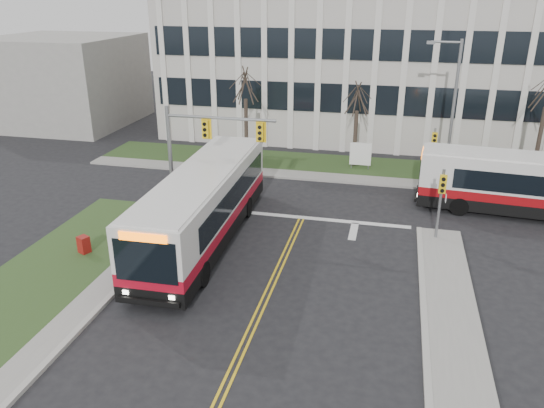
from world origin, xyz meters
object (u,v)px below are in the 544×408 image
at_px(directory_sign, 361,154).
at_px(bus_cross, 538,188).
at_px(streetlight, 451,105).
at_px(newspaper_box_red, 84,246).
at_px(newspaper_box_blue, 124,262).
at_px(bus_main, 204,207).

xyz_separation_m(directory_sign, bus_cross, (10.24, -6.00, 0.52)).
distance_m(streetlight, newspaper_box_red, 23.44).
bearing_deg(newspaper_box_blue, directory_sign, 56.03).
distance_m(streetlight, bus_main, 17.55).
height_order(directory_sign, newspaper_box_blue, directory_sign).
bearing_deg(bus_cross, streetlight, -130.04).
distance_m(directory_sign, bus_cross, 11.88).
xyz_separation_m(streetlight, bus_cross, (4.71, -4.70, -3.50)).
distance_m(directory_sign, newspaper_box_blue, 19.58).
distance_m(directory_sign, newspaper_box_red, 20.11).
relative_size(bus_main, bus_cross, 1.07).
relative_size(streetlight, directory_sign, 4.60).
relative_size(directory_sign, newspaper_box_red, 2.11).
distance_m(bus_cross, newspaper_box_blue, 22.56).
bearing_deg(bus_main, streetlight, 42.86).
bearing_deg(directory_sign, bus_main, -117.19).
distance_m(streetlight, directory_sign, 6.96).
distance_m(bus_main, newspaper_box_blue, 4.82).
height_order(bus_main, newspaper_box_blue, bus_main).
distance_m(streetlight, newspaper_box_blue, 22.26).
xyz_separation_m(newspaper_box_blue, newspaper_box_red, (-2.70, 1.09, 0.00)).
bearing_deg(directory_sign, newspaper_box_blue, -118.38).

